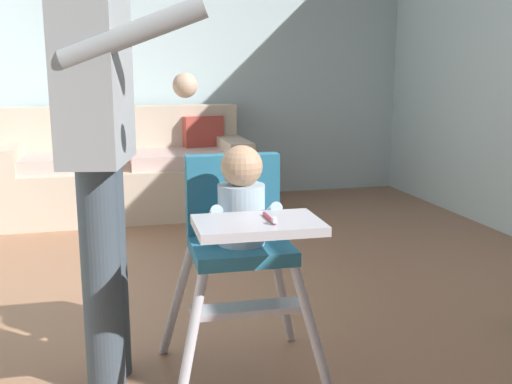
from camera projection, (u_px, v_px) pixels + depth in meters
ground at (276, 329)px, 2.86m from camera, size 5.66×7.34×0.10m
wall_far at (187, 50)px, 5.33m from camera, size 4.86×0.06×2.67m
couch at (126, 173)px, 4.90m from camera, size 1.97×0.86×0.86m
high_chair at (241, 224)px, 2.18m from camera, size 0.62×0.74×0.92m
adult_standing at (100, 145)px, 2.11m from camera, size 0.51×0.57×1.61m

